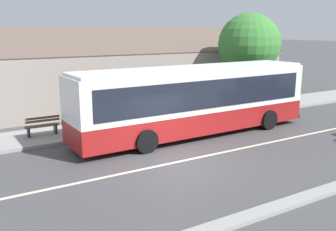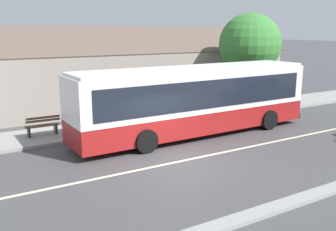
{
  "view_description": "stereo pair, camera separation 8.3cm",
  "coord_description": "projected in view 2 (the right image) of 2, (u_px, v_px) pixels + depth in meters",
  "views": [
    {
      "loc": [
        -7.43,
        -11.51,
        4.98
      ],
      "look_at": [
        1.08,
        2.57,
        1.21
      ],
      "focal_mm": 40.0,
      "sensor_mm": 36.0,
      "label": 1
    },
    {
      "loc": [
        -7.36,
        -11.56,
        4.98
      ],
      "look_at": [
        1.08,
        2.57,
        1.21
      ],
      "focal_mm": 40.0,
      "sensor_mm": 36.0,
      "label": 2
    }
  ],
  "objects": [
    {
      "name": "street_tree_primary",
      "position": [
        249.0,
        46.0,
        24.08
      ],
      "size": [
        4.0,
        4.0,
        6.06
      ],
      "color": "#4C3828",
      "rests_on": "ground"
    },
    {
      "name": "community_building",
      "position": [
        87.0,
        77.0,
        25.55
      ],
      "size": [
        28.47,
        8.73,
        6.25
      ],
      "color": "gray",
      "rests_on": "ground"
    },
    {
      "name": "curb_near",
      "position": [
        269.0,
        210.0,
        10.47
      ],
      "size": [
        60.0,
        0.5,
        0.12
      ],
      "primitive_type": "cube",
      "color": "gray",
      "rests_on": "ground"
    },
    {
      "name": "ground_plane",
      "position": [
        178.0,
        162.0,
        14.46
      ],
      "size": [
        300.0,
        300.0,
        0.0
      ],
      "primitive_type": "plane",
      "color": "#424244"
    },
    {
      "name": "transit_bus",
      "position": [
        195.0,
        99.0,
        17.9
      ],
      "size": [
        12.32,
        2.92,
        3.28
      ],
      "color": "maroon",
      "rests_on": "ground"
    },
    {
      "name": "lane_divider_stripe",
      "position": [
        178.0,
        162.0,
        14.46
      ],
      "size": [
        60.0,
        0.16,
        0.01
      ],
      "primitive_type": "cube",
      "color": "beige",
      "rests_on": "ground"
    },
    {
      "name": "bench_by_building",
      "position": [
        42.0,
        127.0,
        17.49
      ],
      "size": [
        1.54,
        0.51,
        0.94
      ],
      "color": "brown",
      "rests_on": "sidewalk_far"
    },
    {
      "name": "sidewalk_far",
      "position": [
        117.0,
        126.0,
        19.47
      ],
      "size": [
        60.0,
        3.0,
        0.15
      ],
      "primitive_type": "cube",
      "color": "gray",
      "rests_on": "ground"
    },
    {
      "name": "bench_down_street",
      "position": [
        138.0,
        116.0,
        19.54
      ],
      "size": [
        1.73,
        0.51,
        0.94
      ],
      "color": "brown",
      "rests_on": "sidewalk_far"
    },
    {
      "name": "bus_stop_sign",
      "position": [
        266.0,
        85.0,
        23.05
      ],
      "size": [
        0.36,
        0.07,
        2.4
      ],
      "color": "gray",
      "rests_on": "sidewalk_far"
    }
  ]
}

